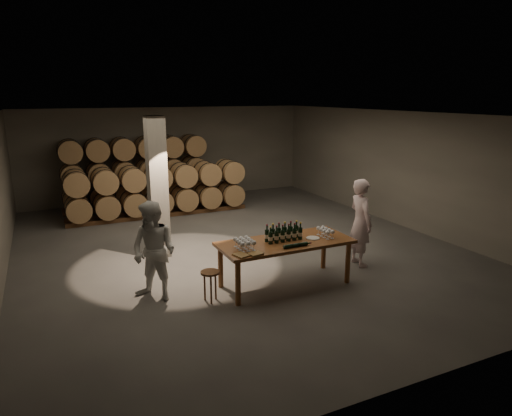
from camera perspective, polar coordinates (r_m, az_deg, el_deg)
name	(u,v)px	position (r m, az deg, el deg)	size (l,w,h in m)	color
room	(158,188)	(10.48, -12.19, 2.46)	(12.00, 12.00, 12.00)	#4F4D4A
tasting_table	(285,246)	(8.85, 3.68, -4.79)	(2.60, 1.10, 0.90)	brown
barrel_stack_back	(136,171)	(15.46, -14.78, 4.50)	(4.70, 0.95, 2.31)	brown
barrel_stack_front	(159,189)	(14.26, -12.09, 2.35)	(5.48, 0.95, 1.57)	brown
bottle_cluster	(284,234)	(8.82, 3.48, -3.30)	(0.74, 0.24, 0.35)	black
lying_bottles	(296,245)	(8.49, 5.01, -4.65)	(0.58, 0.07, 0.07)	black
glass_cluster_left	(245,241)	(8.36, -1.44, -4.20)	(0.31, 0.42, 0.19)	silver
glass_cluster_right	(325,230)	(9.15, 8.67, -2.77)	(0.20, 0.42, 0.18)	silver
plate	(313,238)	(9.03, 7.12, -3.74)	(0.26, 0.26, 0.02)	silver
notebook_near	(256,254)	(8.09, -0.05, -5.74)	(0.24, 0.19, 0.03)	brown
notebook_corner	(241,255)	(8.03, -1.87, -5.90)	(0.21, 0.27, 0.02)	brown
pen	(261,253)	(8.14, 0.66, -5.68)	(0.01, 0.01, 0.14)	black
stool	(210,277)	(8.31, -5.75, -8.56)	(0.34, 0.34, 0.57)	brown
person_man	(361,222)	(10.09, 12.93, -1.78)	(0.70, 0.46, 1.92)	silver
person_woman	(154,251)	(8.41, -12.64, -5.32)	(0.89, 0.69, 1.82)	silver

